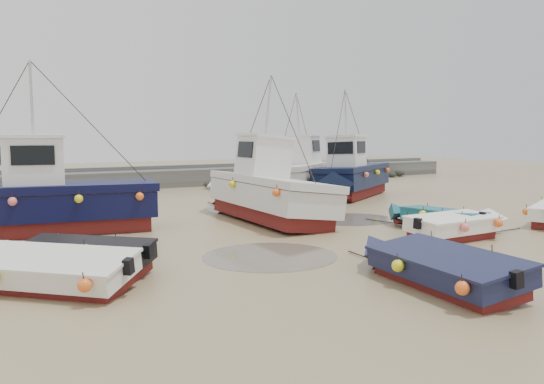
{
  "coord_description": "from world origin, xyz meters",
  "views": [
    {
      "loc": [
        -10.44,
        -13.84,
        3.57
      ],
      "look_at": [
        0.54,
        3.7,
        1.4
      ],
      "focal_mm": 35.0,
      "sensor_mm": 36.0,
      "label": 1
    }
  ],
  "objects_px": {
    "dinghy_2": "(434,215)",
    "cabin_boat_2": "(350,175)",
    "dinghy_0": "(31,266)",
    "cabin_boat_0": "(45,197)",
    "dinghy_4": "(74,253)",
    "cabin_boat_3": "(302,173)",
    "cabin_boat_1": "(261,189)",
    "person": "(113,225)",
    "dinghy_1": "(436,262)",
    "dinghy_5": "(459,223)"
  },
  "relations": [
    {
      "from": "dinghy_1",
      "to": "cabin_boat_0",
      "type": "bearing_deg",
      "value": 126.6
    },
    {
      "from": "dinghy_4",
      "to": "cabin_boat_0",
      "type": "relative_size",
      "value": 0.46
    },
    {
      "from": "dinghy_0",
      "to": "dinghy_4",
      "type": "xyz_separation_m",
      "value": [
        1.16,
        0.9,
        0.02
      ]
    },
    {
      "from": "cabin_boat_3",
      "to": "cabin_boat_2",
      "type": "bearing_deg",
      "value": -8.96
    },
    {
      "from": "cabin_boat_3",
      "to": "dinghy_5",
      "type": "bearing_deg",
      "value": -49.66
    },
    {
      "from": "dinghy_4",
      "to": "person",
      "type": "height_order",
      "value": "dinghy_4"
    },
    {
      "from": "person",
      "to": "dinghy_1",
      "type": "bearing_deg",
      "value": 87.48
    },
    {
      "from": "dinghy_0",
      "to": "cabin_boat_1",
      "type": "distance_m",
      "value": 11.7
    },
    {
      "from": "dinghy_1",
      "to": "person",
      "type": "relative_size",
      "value": 3.34
    },
    {
      "from": "dinghy_4",
      "to": "dinghy_5",
      "type": "height_order",
      "value": "same"
    },
    {
      "from": "dinghy_2",
      "to": "cabin_boat_1",
      "type": "relative_size",
      "value": 0.49
    },
    {
      "from": "dinghy_5",
      "to": "cabin_boat_1",
      "type": "xyz_separation_m",
      "value": [
        -3.66,
        7.41,
        0.77
      ]
    },
    {
      "from": "dinghy_0",
      "to": "dinghy_2",
      "type": "bearing_deg",
      "value": -43.04
    },
    {
      "from": "dinghy_4",
      "to": "person",
      "type": "distance_m",
      "value": 7.68
    },
    {
      "from": "dinghy_0",
      "to": "person",
      "type": "xyz_separation_m",
      "value": [
        4.11,
        7.96,
        -0.54
      ]
    },
    {
      "from": "cabin_boat_2",
      "to": "cabin_boat_1",
      "type": "bearing_deg",
      "value": 86.02
    },
    {
      "from": "cabin_boat_2",
      "to": "dinghy_2",
      "type": "bearing_deg",
      "value": 126.23
    },
    {
      "from": "cabin_boat_0",
      "to": "dinghy_1",
      "type": "bearing_deg",
      "value": -139.91
    },
    {
      "from": "dinghy_4",
      "to": "cabin_boat_2",
      "type": "relative_size",
      "value": 0.48
    },
    {
      "from": "cabin_boat_0",
      "to": "dinghy_0",
      "type": "bearing_deg",
      "value": 179.19
    },
    {
      "from": "cabin_boat_2",
      "to": "person",
      "type": "bearing_deg",
      "value": 69.07
    },
    {
      "from": "dinghy_4",
      "to": "cabin_boat_1",
      "type": "height_order",
      "value": "cabin_boat_1"
    },
    {
      "from": "dinghy_1",
      "to": "person",
      "type": "height_order",
      "value": "dinghy_1"
    },
    {
      "from": "dinghy_1",
      "to": "cabin_boat_1",
      "type": "relative_size",
      "value": 0.59
    },
    {
      "from": "cabin_boat_2",
      "to": "cabin_boat_3",
      "type": "bearing_deg",
      "value": -3.33
    },
    {
      "from": "dinghy_1",
      "to": "cabin_boat_0",
      "type": "height_order",
      "value": "cabin_boat_0"
    },
    {
      "from": "cabin_boat_1",
      "to": "cabin_boat_3",
      "type": "relative_size",
      "value": 1.16
    },
    {
      "from": "cabin_boat_1",
      "to": "cabin_boat_3",
      "type": "distance_m",
      "value": 10.1
    },
    {
      "from": "dinghy_0",
      "to": "cabin_boat_0",
      "type": "bearing_deg",
      "value": 34.26
    },
    {
      "from": "dinghy_4",
      "to": "cabin_boat_2",
      "type": "xyz_separation_m",
      "value": [
        17.41,
        9.49,
        0.79
      ]
    },
    {
      "from": "dinghy_5",
      "to": "cabin_boat_0",
      "type": "bearing_deg",
      "value": -124.45
    },
    {
      "from": "dinghy_0",
      "to": "cabin_boat_0",
      "type": "distance_m",
      "value": 7.57
    },
    {
      "from": "cabin_boat_3",
      "to": "dinghy_0",
      "type": "bearing_deg",
      "value": -88.42
    },
    {
      "from": "dinghy_2",
      "to": "cabin_boat_2",
      "type": "distance_m",
      "value": 10.99
    },
    {
      "from": "dinghy_4",
      "to": "cabin_boat_3",
      "type": "relative_size",
      "value": 0.49
    },
    {
      "from": "dinghy_4",
      "to": "cabin_boat_3",
      "type": "bearing_deg",
      "value": -7.57
    },
    {
      "from": "dinghy_0",
      "to": "cabin_boat_2",
      "type": "relative_size",
      "value": 0.57
    },
    {
      "from": "cabin_boat_2",
      "to": "cabin_boat_3",
      "type": "distance_m",
      "value": 3.18
    },
    {
      "from": "dinghy_2",
      "to": "dinghy_4",
      "type": "relative_size",
      "value": 1.15
    },
    {
      "from": "dinghy_0",
      "to": "cabin_boat_0",
      "type": "xyz_separation_m",
      "value": [
        1.49,
        7.38,
        0.81
      ]
    },
    {
      "from": "person",
      "to": "cabin_boat_0",
      "type": "bearing_deg",
      "value": -8.41
    },
    {
      "from": "dinghy_0",
      "to": "cabin_boat_3",
      "type": "bearing_deg",
      "value": -6.67
    },
    {
      "from": "cabin_boat_1",
      "to": "person",
      "type": "distance_m",
      "value": 6.28
    },
    {
      "from": "cabin_boat_3",
      "to": "dinghy_2",
      "type": "bearing_deg",
      "value": -48.72
    },
    {
      "from": "dinghy_2",
      "to": "cabin_boat_1",
      "type": "bearing_deg",
      "value": 116.43
    },
    {
      "from": "cabin_boat_2",
      "to": "dinghy_0",
      "type": "bearing_deg",
      "value": 88.78
    },
    {
      "from": "dinghy_0",
      "to": "dinghy_5",
      "type": "relative_size",
      "value": 0.95
    },
    {
      "from": "cabin_boat_1",
      "to": "cabin_boat_3",
      "type": "xyz_separation_m",
      "value": [
        7.16,
        7.11,
        0.01
      ]
    },
    {
      "from": "cabin_boat_2",
      "to": "cabin_boat_3",
      "type": "xyz_separation_m",
      "value": [
        -1.45,
        2.83,
        -0.0
      ]
    },
    {
      "from": "dinghy_0",
      "to": "cabin_boat_2",
      "type": "height_order",
      "value": "cabin_boat_2"
    }
  ]
}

